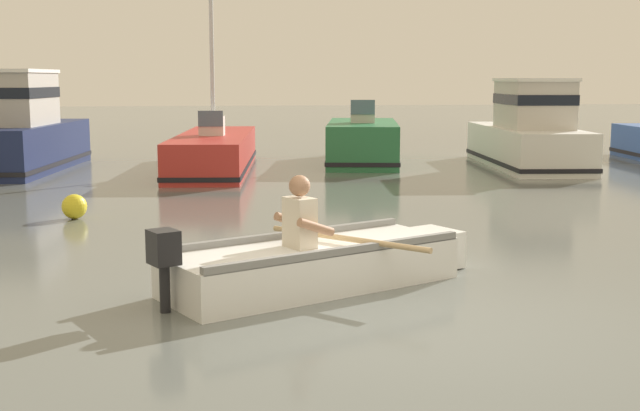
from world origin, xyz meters
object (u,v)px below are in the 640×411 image
at_px(rowboat_with_person, 318,263).
at_px(moored_boat_green, 362,143).
at_px(moored_boat_red, 214,153).
at_px(moored_boat_white, 529,134).
at_px(mooring_buoy, 74,207).
at_px(moored_boat_navy, 25,133).

relative_size(rowboat_with_person, moored_boat_green, 0.74).
bearing_deg(moored_boat_red, moored_boat_white, -2.33).
distance_m(moored_boat_red, moored_boat_green, 3.95).
relative_size(moored_boat_white, mooring_buoy, 14.11).
height_order(moored_boat_navy, mooring_buoy, moored_boat_navy).
xyz_separation_m(moored_boat_red, moored_boat_white, (7.67, -0.31, 0.39)).
xyz_separation_m(moored_boat_navy, moored_boat_green, (8.20, 0.74, -0.37)).
bearing_deg(moored_boat_red, mooring_buoy, -107.99).
bearing_deg(moored_boat_navy, moored_boat_white, -3.26).
distance_m(moored_boat_navy, moored_boat_red, 4.46).
xyz_separation_m(rowboat_with_person, moored_boat_white, (6.62, 11.02, 0.55)).
relative_size(moored_boat_green, mooring_buoy, 12.21).
height_order(rowboat_with_person, moored_boat_green, moored_boat_green).
bearing_deg(mooring_buoy, moored_boat_white, 32.95).
distance_m(rowboat_with_person, mooring_buoy, 5.65).
xyz_separation_m(rowboat_with_person, moored_boat_red, (-1.05, 11.33, 0.16)).
xyz_separation_m(rowboat_with_person, moored_boat_green, (2.73, 12.44, 0.26)).
bearing_deg(rowboat_with_person, mooring_buoy, 124.85).
height_order(moored_boat_navy, moored_boat_green, moored_boat_navy).
bearing_deg(moored_boat_white, rowboat_with_person, -121.01).
height_order(moored_boat_red, moored_boat_white, moored_boat_red).
bearing_deg(moored_boat_green, moored_boat_navy, -174.88).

